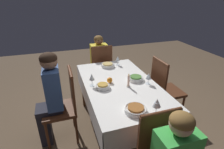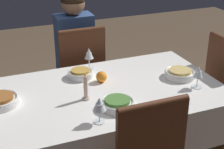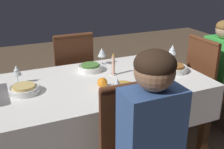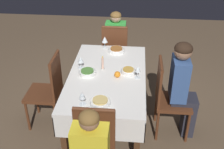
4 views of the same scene
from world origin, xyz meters
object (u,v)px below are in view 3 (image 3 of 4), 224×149
Objects in this scene: person_child_green at (223,73)px; bowl_west at (24,89)px; dining_table at (103,91)px; wine_glass_west at (17,71)px; orange_fruit at (102,83)px; wine_glass_east at (172,50)px; wine_glass_south at (117,85)px; bowl_south at (124,88)px; chair_east at (208,84)px; wine_glass_north at (102,53)px; bowl_north at (90,67)px; chair_north at (72,75)px; bowl_east at (174,68)px; candle_centerpiece at (113,67)px.

person_child_green is 1.78m from bowl_west.
dining_table is 10.54× the size of wine_glass_west.
bowl_west is at bearing 165.87° from orange_fruit.
wine_glass_east is 1.27m from bowl_west.
dining_table is 9.70× the size of wine_glass_south.
orange_fruit is (-0.01, 0.23, -0.08)m from wine_glass_south.
bowl_south is 1.07× the size of wine_glass_south.
chair_east is 0.18m from person_child_green.
chair_east is at bearing -20.34° from wine_glass_north.
bowl_north is at bearing 79.08° from person_child_green.
chair_east is at bearing -6.52° from wine_glass_west.
wine_glass_north is at bearing 114.34° from chair_north.
wine_glass_east reaches higher than orange_fruit.
orange_fruit is at bearing -111.47° from wine_glass_north.
bowl_south is (0.10, -0.95, 0.24)m from chair_north.
bowl_east is (-0.60, -0.05, 0.16)m from person_child_green.
person_child_green is at bearing -10.92° from bowl_north.
wine_glass_east is 0.82× the size of bowl_west.
wine_glass_north is (-0.56, 0.23, -0.02)m from wine_glass_east.
wine_glass_south is (-0.10, -0.11, 0.08)m from bowl_south.
person_child_green is at bearing 11.59° from bowl_south.
wine_glass_west is at bearing 84.07° from person_child_green.
bowl_east and bowl_north have the same top height.
chair_north is at bearing 60.15° from person_child_green.
chair_north is at bearing 93.37° from dining_table.
dining_table is at bearing -111.21° from wine_glass_north.
dining_table is 0.41m from wine_glass_south.
chair_east is at bearing -17.90° from wine_glass_east.
wine_glass_west reaches higher than bowl_south.
orange_fruit is (-0.01, -0.83, 0.24)m from chair_north.
wine_glass_west reaches higher than dining_table.
wine_glass_north is 0.84× the size of candle_centerpiece.
chair_north is 0.52m from wine_glass_north.
chair_north is at bearing 140.65° from wine_glass_east.
person_child_green is 0.58m from wine_glass_east.
candle_centerpiece is at bearing 69.01° from wine_glass_south.
orange_fruit is at bearing -14.13° from bowl_west.
bowl_north is at bearing 170.16° from wine_glass_east.
wine_glass_west is (-0.02, 0.17, 0.07)m from bowl_west.
wine_glass_west is at bearing 150.79° from orange_fruit.
bowl_east is 1.25× the size of candle_centerpiece.
candle_centerpiece is at bearing 104.00° from chair_north.
chair_east is 6.55× the size of wine_glass_west.
bowl_south is 0.83× the size of bowl_west.
person_child_green is (1.20, -0.01, -0.04)m from dining_table.
orange_fruit is (-1.25, -0.11, 0.17)m from person_child_green.
chair_north is at bearing 44.05° from wine_glass_west.
candle_centerpiece is at bearing -9.11° from wine_glass_west.
chair_north is 4.65× the size of bowl_west.
person_child_green is 5.31× the size of bowl_west.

